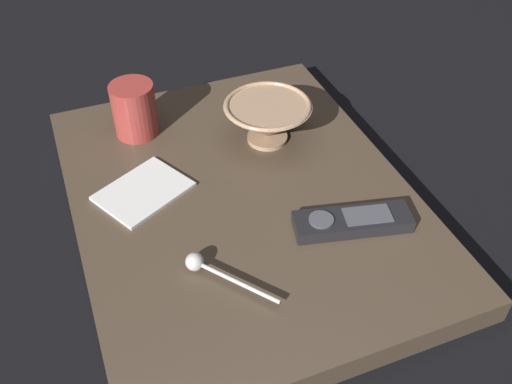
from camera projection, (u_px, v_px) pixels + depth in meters
ground_plane at (242, 211)px, 0.95m from camera, size 6.00×6.00×0.00m
table at (241, 202)px, 0.94m from camera, size 0.52×0.67×0.04m
cereal_bowl at (268, 120)px, 1.00m from camera, size 0.15×0.15×0.08m
coffee_mug at (134, 110)px, 1.01m from camera, size 0.08×0.08×0.10m
teaspoon at (203, 266)px, 0.79m from camera, size 0.10×0.12×0.03m
tv_remote_near at (352, 221)px, 0.86m from camera, size 0.18×0.09×0.02m
folded_napkin at (143, 191)px, 0.92m from camera, size 0.17×0.15×0.01m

